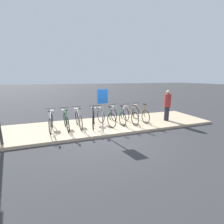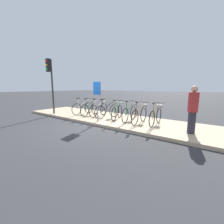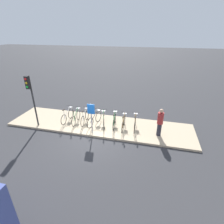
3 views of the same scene
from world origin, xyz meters
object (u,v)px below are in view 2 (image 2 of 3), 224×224
Objects in this scene: parked_bicycle_0 at (84,107)px; parked_bicycle_7 at (156,115)px; parked_bicycle_4 at (118,111)px; sign_post at (97,95)px; parked_bicycle_6 at (140,114)px; parked_bicycle_1 at (91,108)px; parked_bicycle_2 at (100,108)px; parked_bicycle_5 at (130,112)px; traffic_light at (50,75)px; parked_bicycle_3 at (109,110)px; pedestrian at (193,109)px.

parked_bicycle_0 is 1.00× the size of parked_bicycle_7.
parked_bicycle_4 is 1.44m from sign_post.
sign_post is (-1.74, -1.00, 0.85)m from parked_bicycle_6.
parked_bicycle_0 is at bearing 176.62° from parked_bicycle_1.
parked_bicycle_6 is (1.33, -0.08, 0.00)m from parked_bicycle_4.
parked_bicycle_0 is 3.88m from parked_bicycle_6.
parked_bicycle_5 is (2.02, -0.02, 0.00)m from parked_bicycle_2.
parked_bicycle_6 is 0.88× the size of sign_post.
parked_bicycle_5 is 1.33m from parked_bicycle_7.
parked_bicycle_2 is at bearing 179.49° from parked_bicycle_7.
traffic_light is (-4.89, -1.22, 1.93)m from parked_bicycle_5.
parked_bicycle_1 and parked_bicycle_3 have the same top height.
parked_bicycle_4 is 0.94× the size of pedestrian.
parked_bicycle_1 and parked_bicycle_7 have the same top height.
parked_bicycle_1 and parked_bicycle_6 have the same top height.
pedestrian reaches higher than parked_bicycle_1.
parked_bicycle_7 is 1.60m from pedestrian.
parked_bicycle_0 is at bearing 178.40° from parked_bicycle_6.
parked_bicycle_0 and parked_bicycle_3 have the same top height.
traffic_light is (-1.64, -1.16, 1.93)m from parked_bicycle_0.
parked_bicycle_3 is at bearing 17.78° from traffic_light.
parked_bicycle_6 is at bearing -4.03° from parked_bicycle_2.
parked_bicycle_7 is at bearing 2.11° from parked_bicycle_4.
parked_bicycle_5 is at bearing 3.12° from parked_bicycle_3.
parked_bicycle_0 is at bearing -179.38° from parked_bicycle_7.
parked_bicycle_2 is at bearing 175.50° from parked_bicycle_4.
traffic_light reaches higher than sign_post.
parked_bicycle_4 and parked_bicycle_7 have the same top height.
parked_bicycle_5 and parked_bicycle_7 have the same top height.
sign_post is (-1.11, -1.17, 0.85)m from parked_bicycle_5.
parked_bicycle_3 is 0.49× the size of traffic_light.
traffic_light is at bearing -168.95° from parked_bicycle_7.
parked_bicycle_1 is at bearing -178.78° from parked_bicycle_3.
parked_bicycle_3 is 0.86× the size of sign_post.
parked_bicycle_0 is 4.58m from parked_bicycle_7.
sign_post is (1.49, -1.07, 0.85)m from parked_bicycle_1.
parked_bicycle_4 is 0.70m from parked_bicycle_5.
parked_bicycle_2 and parked_bicycle_4 have the same top height.
parked_bicycle_5 is at bearing 165.14° from parked_bicycle_6.
traffic_light is (-6.22, -1.21, 1.93)m from parked_bicycle_7.
parked_bicycle_1 and parked_bicycle_2 have the same top height.
parked_bicycle_0 and parked_bicycle_7 have the same top height.
traffic_light is (-2.86, -1.24, 1.93)m from parked_bicycle_2.
parked_bicycle_1 is 0.88× the size of sign_post.
parked_bicycle_4 is 0.96× the size of parked_bicycle_6.
parked_bicycle_6 is 5.94m from traffic_light.
parked_bicycle_3 is 1.29m from parked_bicycle_5.
parked_bicycle_0 is at bearing -178.94° from parked_bicycle_5.
pedestrian is (2.17, -0.28, 0.45)m from parked_bicycle_6.
parked_bicycle_7 is at bearing -0.45° from parked_bicycle_5.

